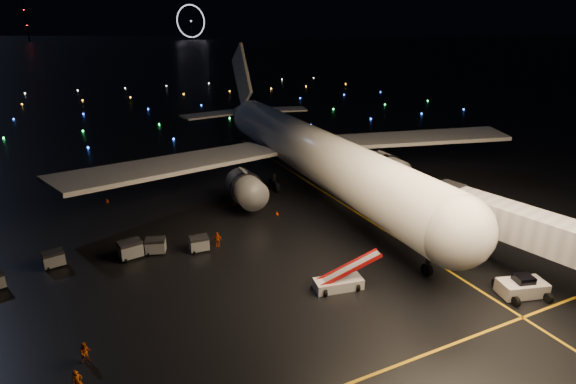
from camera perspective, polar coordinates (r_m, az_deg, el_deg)
name	(u,v)px	position (r m, az deg, el deg)	size (l,w,h in m)	color
ground	(96,61)	(330.29, -23.19, 15.04)	(2000.00, 2000.00, 0.00)	black
lane_centre	(351,209)	(57.62, 8.01, -2.17)	(0.25, 80.00, 0.02)	#E3A00E
airliner	(300,120)	(64.40, 1.50, 9.19)	(66.42, 63.10, 18.82)	silver
pushback_tug	(522,285)	(44.28, 27.62, -10.47)	(3.95, 2.07, 1.88)	silver
belt_loader	(339,273)	(40.23, 6.46, -10.24)	(6.28, 1.71, 3.05)	silver
crew_a	(78,383)	(33.32, -25.15, -21.07)	(0.66, 0.43, 1.80)	#E2530A
crew_b	(86,352)	(35.67, -24.32, -18.07)	(0.77, 0.60, 1.58)	#E2530A
crew_c	(217,239)	(48.03, -8.96, -5.96)	(0.95, 0.39, 1.61)	#E2530A
safety_cone_0	(277,213)	(55.38, -1.40, -2.66)	(0.42, 0.42, 0.48)	#FF3200
safety_cone_1	(228,199)	(60.10, -7.57, -0.91)	(0.47, 0.47, 0.54)	#FF3200
safety_cone_2	(234,203)	(58.57, -6.89, -1.45)	(0.49, 0.49, 0.55)	#FF3200
safety_cone_3	(107,200)	(63.86, -21.98, -0.98)	(0.46, 0.46, 0.53)	#FF3200
ferris_wheel	(191,22)	(772.30, -12.21, 20.30)	(50.00, 4.00, 52.00)	black
radio_mast	(25,18)	(770.29, -30.39, 18.56)	(1.80, 1.80, 64.00)	black
taxiway_lights	(142,106)	(137.99, -18.03, 10.36)	(164.00, 92.00, 0.36)	black
baggage_cart_0	(199,244)	(47.44, -11.21, -6.47)	(1.89, 1.32, 1.61)	gray
baggage_cart_1	(156,246)	(48.02, -16.44, -6.59)	(1.93, 1.35, 1.64)	gray
baggage_cart_2	(130,250)	(47.84, -19.38, -6.91)	(2.17, 1.52, 1.84)	gray
baggage_cart_3	(54,259)	(49.24, -27.61, -7.54)	(1.87, 1.31, 1.59)	gray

